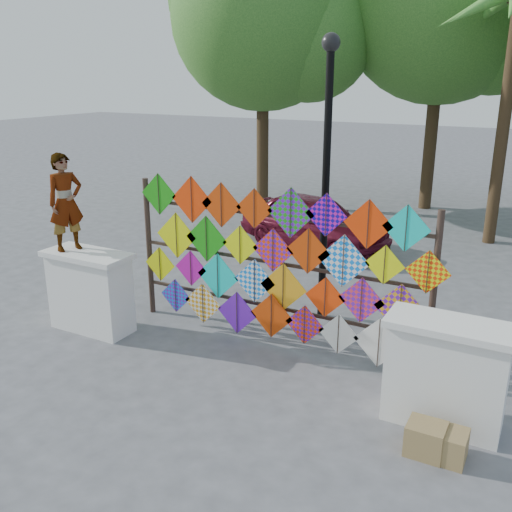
% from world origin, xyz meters
% --- Properties ---
extents(ground, '(80.00, 80.00, 0.00)m').
position_xyz_m(ground, '(0.00, 0.00, 0.00)').
color(ground, slate).
rests_on(ground, ground).
extents(parapet_left, '(1.40, 0.65, 1.28)m').
position_xyz_m(parapet_left, '(-2.70, -0.20, 0.65)').
color(parapet_left, white).
rests_on(parapet_left, ground).
extents(parapet_right, '(1.40, 0.65, 1.28)m').
position_xyz_m(parapet_right, '(2.70, -0.20, 0.65)').
color(parapet_right, white).
rests_on(parapet_right, ground).
extents(kite_rack, '(4.86, 0.24, 2.42)m').
position_xyz_m(kite_rack, '(0.07, 0.73, 1.22)').
color(kite_rack, '#31231B').
rests_on(kite_rack, ground).
extents(tree_west, '(5.85, 5.20, 8.01)m').
position_xyz_m(tree_west, '(-4.40, 9.03, 5.38)').
color(tree_west, '#42311C').
rests_on(tree_west, ground).
extents(tree_mid, '(6.30, 5.60, 8.61)m').
position_xyz_m(tree_mid, '(0.11, 11.03, 5.77)').
color(tree_mid, '#42311C').
rests_on(tree_mid, ground).
extents(vendor_woman, '(0.53, 0.64, 1.49)m').
position_xyz_m(vendor_woman, '(-3.04, -0.20, 2.03)').
color(vendor_woman, '#99999E').
rests_on(vendor_woman, parapet_left).
extents(sedan, '(3.91, 2.36, 1.24)m').
position_xyz_m(sedan, '(-1.37, 5.60, 0.62)').
color(sedan, '#590F21').
rests_on(sedan, ground).
extents(lamppost, '(0.28, 0.28, 4.46)m').
position_xyz_m(lamppost, '(0.30, 2.00, 2.69)').
color(lamppost, black).
rests_on(lamppost, ground).
extents(cardboard_box_near, '(0.40, 0.35, 0.35)m').
position_xyz_m(cardboard_box_near, '(2.66, -0.86, 0.18)').
color(cardboard_box_near, olive).
rests_on(cardboard_box_near, ground).
extents(cardboard_box_far, '(0.39, 0.36, 0.33)m').
position_xyz_m(cardboard_box_far, '(2.88, -0.84, 0.17)').
color(cardboard_box_far, olive).
rests_on(cardboard_box_far, ground).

